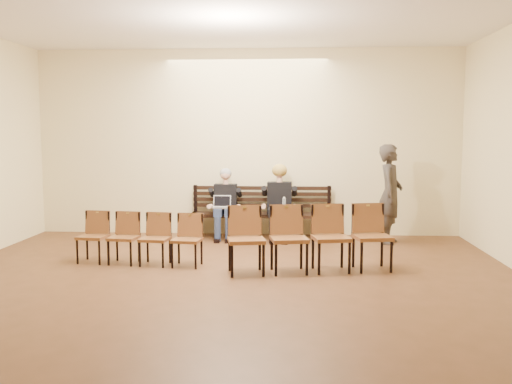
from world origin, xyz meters
TOP-DOWN VIEW (x-y plane):
  - ground at (0.00, 0.00)m, footprint 10.00×10.00m
  - room_walls at (0.00, 0.79)m, footprint 8.02×10.01m
  - bench at (0.29, 4.65)m, footprint 2.60×0.90m
  - seated_man at (-0.37, 4.53)m, footprint 0.51×0.71m
  - seated_woman at (0.63, 4.53)m, footprint 0.55×0.77m
  - laptop at (-0.42, 4.34)m, footprint 0.36×0.31m
  - water_bottle at (0.72, 4.27)m, footprint 0.07×0.07m
  - bag at (0.07, 4.16)m, footprint 0.36×0.25m
  - passerby at (2.57, 4.25)m, footprint 0.67×0.84m
  - chair_row_front at (-1.39, 2.37)m, footprint 1.90×0.63m
  - chair_row_back at (1.11, 2.07)m, footprint 2.34×0.93m

SIDE VIEW (x-z plane):
  - ground at x=0.00m, z-range 0.00..0.00m
  - bag at x=0.07m, z-range 0.00..0.26m
  - bench at x=0.29m, z-range 0.00..0.45m
  - chair_row_front at x=-1.39m, z-range 0.00..0.77m
  - chair_row_back at x=1.11m, z-range 0.00..0.94m
  - water_bottle at x=0.72m, z-range 0.45..0.67m
  - laptop at x=-0.42m, z-range 0.45..0.68m
  - seated_man at x=-0.37m, z-range 0.00..1.23m
  - seated_woman at x=0.63m, z-range 0.00..1.29m
  - passerby at x=2.57m, z-range 0.00..2.00m
  - room_walls at x=0.00m, z-range 0.78..4.29m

